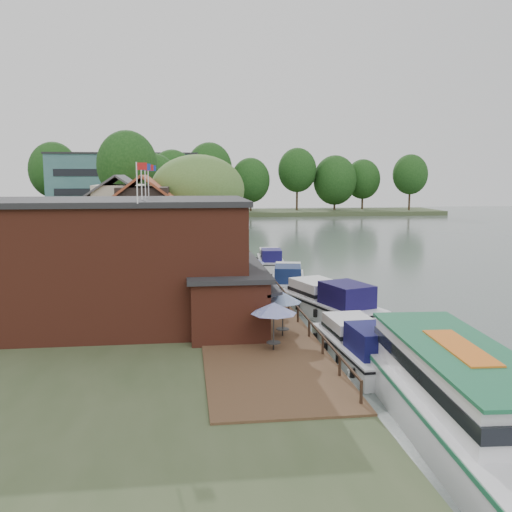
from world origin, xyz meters
name	(u,v)px	position (x,y,z in m)	size (l,w,h in m)	color
ground	(374,328)	(0.00, 0.00, 0.00)	(260.00, 260.00, 0.00)	#4E5A56
land_bank	(28,253)	(-30.00, 35.00, 0.50)	(50.00, 140.00, 1.00)	#384728
quay_deck	(234,285)	(-8.00, 10.00, 1.05)	(6.00, 50.00, 0.10)	#47301E
quay_rail	(267,277)	(-5.30, 10.50, 1.50)	(0.20, 49.00, 1.00)	black
pub	(146,262)	(-14.00, -1.00, 4.65)	(20.00, 11.00, 7.30)	maroon
hotel_block	(126,188)	(-22.00, 70.00, 7.15)	(25.40, 12.40, 12.30)	#38666B
cottage_a	(145,228)	(-15.00, 14.00, 5.25)	(8.60, 7.60, 8.50)	black
cottage_b	(121,219)	(-18.00, 24.00, 5.25)	(9.60, 8.60, 8.50)	beige
cottage_c	(165,212)	(-14.00, 33.00, 5.25)	(7.60, 7.60, 8.50)	black
willow	(198,212)	(-10.50, 19.00, 6.21)	(8.60, 8.60, 10.43)	#476B2D
umbrella_0	(274,326)	(-7.54, -7.08, 2.29)	(2.27, 2.27, 2.38)	navy
umbrella_1	(283,314)	(-6.68, -4.70, 2.29)	(2.01, 2.01, 2.38)	navy
umbrella_2	(261,300)	(-7.34, -1.23, 2.29)	(2.31, 2.31, 2.38)	navy
umbrella_3	(258,290)	(-7.17, 1.71, 2.29)	(1.94, 1.94, 2.38)	#1B1B96
umbrella_4	(252,271)	(-6.69, 8.73, 2.29)	(1.96, 1.96, 2.38)	navy
cruiser_0	(360,340)	(-2.88, -6.24, 1.17)	(3.12, 9.67, 2.33)	white
cruiser_1	(329,297)	(-2.08, 3.29, 1.32)	(3.47, 10.73, 2.64)	white
cruiser_2	(288,276)	(-3.21, 12.65, 1.14)	(3.07, 9.49, 2.29)	white
cruiser_3	(270,257)	(-2.96, 24.17, 1.07)	(2.89, 8.96, 2.14)	white
tour_boat	(467,396)	(-1.72, -15.13, 1.66)	(4.28, 15.24, 3.33)	silver
swan	(346,381)	(-4.50, -9.34, 0.22)	(0.44, 0.44, 0.44)	white
bank_tree_0	(128,187)	(-18.78, 40.04, 8.05)	(7.55, 7.55, 14.09)	#143811
bank_tree_1	(153,194)	(-16.15, 48.46, 6.81)	(7.85, 7.85, 11.63)	#143811
bank_tree_2	(172,190)	(-13.54, 57.08, 7.23)	(7.05, 7.05, 12.47)	#143811
bank_tree_3	(175,188)	(-13.50, 78.03, 6.97)	(9.00, 9.00, 11.94)	#143811
bank_tree_4	(166,185)	(-15.44, 85.03, 7.37)	(6.71, 6.71, 12.74)	#143811
bank_tree_5	(186,190)	(-11.30, 94.81, 6.25)	(6.84, 6.84, 10.51)	#143811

